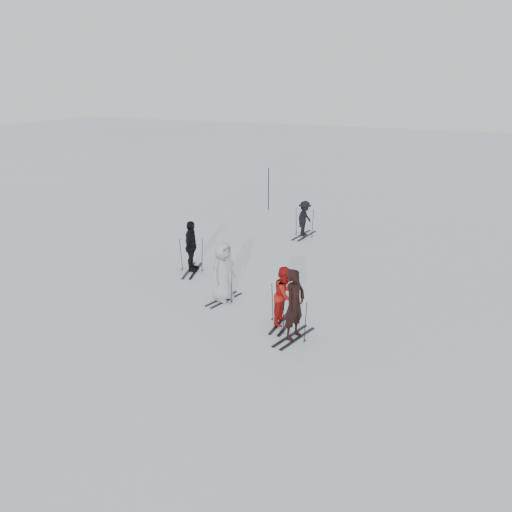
{
  "coord_description": "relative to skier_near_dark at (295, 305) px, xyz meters",
  "views": [
    {
      "loc": [
        6.59,
        -13.94,
        6.89
      ],
      "look_at": [
        0.0,
        1.0,
        1.0
      ],
      "focal_mm": 35.0,
      "sensor_mm": 36.0,
      "label": 1
    }
  ],
  "objects": [
    {
      "name": "skis_uphill_far",
      "position": [
        -2.78,
        9.14,
        -0.33
      ],
      "size": [
        1.98,
        1.23,
        1.36
      ],
      "primitive_type": null,
      "rotation": [
        0.0,
        0.0,
        1.43
      ],
      "color": "black",
      "rests_on": "ground"
    },
    {
      "name": "skier_uphill_left",
      "position": [
        -5.21,
        3.27,
        -0.05
      ],
      "size": [
        0.75,
        1.2,
        1.91
      ],
      "primitive_type": "imported",
      "rotation": [
        0.0,
        0.0,
        1.85
      ],
      "color": "black",
      "rests_on": "ground"
    },
    {
      "name": "skis_uphill_left",
      "position": [
        -5.21,
        3.27,
        -0.35
      ],
      "size": [
        1.99,
        1.4,
        1.31
      ],
      "primitive_type": null,
      "rotation": [
        0.0,
        0.0,
        1.85
      ],
      "color": "black",
      "rests_on": "ground"
    },
    {
      "name": "skier_near_dark",
      "position": [
        0.0,
        0.0,
        0.0
      ],
      "size": [
        0.66,
        0.84,
        2.02
      ],
      "primitive_type": "imported",
      "rotation": [
        0.0,
        0.0,
        1.3
      ],
      "color": "black",
      "rests_on": "ground"
    },
    {
      "name": "skis_near_dark",
      "position": [
        0.0,
        0.0,
        -0.4
      ],
      "size": [
        1.84,
        1.3,
        1.22
      ],
      "primitive_type": null,
      "rotation": [
        0.0,
        0.0,
        1.3
      ],
      "color": "black",
      "rests_on": "ground"
    },
    {
      "name": "skier_grey",
      "position": [
        -2.94,
        1.44,
        -0.02
      ],
      "size": [
        0.85,
        1.09,
        1.97
      ],
      "primitive_type": "imported",
      "rotation": [
        0.0,
        0.0,
        1.31
      ],
      "color": "#B2B6BC",
      "rests_on": "ground"
    },
    {
      "name": "skier_uphill_far",
      "position": [
        -2.78,
        9.14,
        -0.21
      ],
      "size": [
        0.73,
        1.11,
        1.6
      ],
      "primitive_type": "imported",
      "rotation": [
        0.0,
        0.0,
        1.43
      ],
      "color": "black",
      "rests_on": "ground"
    },
    {
      "name": "piste_marker",
      "position": [
        -6.11,
        12.92,
        0.14
      ],
      "size": [
        0.06,
        0.06,
        2.29
      ],
      "primitive_type": "cylinder",
      "rotation": [
        0.0,
        0.0,
        0.11
      ],
      "color": "black",
      "rests_on": "ground"
    },
    {
      "name": "skis_red",
      "position": [
        -0.55,
        0.71,
        -0.37
      ],
      "size": [
        1.75,
        0.93,
        1.27
      ],
      "primitive_type": null,
      "rotation": [
        0.0,
        0.0,
        1.57
      ],
      "color": "black",
      "rests_on": "ground"
    },
    {
      "name": "ground",
      "position": [
        -2.57,
        2.21,
        -1.01
      ],
      "size": [
        120.0,
        120.0,
        0.0
      ],
      "primitive_type": "plane",
      "color": "silver",
      "rests_on": "ground"
    },
    {
      "name": "skis_grey",
      "position": [
        -2.94,
        1.44,
        -0.45
      ],
      "size": [
        1.7,
        1.19,
        1.12
      ],
      "primitive_type": null,
      "rotation": [
        0.0,
        0.0,
        1.31
      ],
      "color": "black",
      "rests_on": "ground"
    },
    {
      "name": "skier_red",
      "position": [
        -0.55,
        0.71,
        -0.13
      ],
      "size": [
        0.67,
        0.85,
        1.75
      ],
      "primitive_type": "imported",
      "rotation": [
        0.0,
        0.0,
        1.57
      ],
      "color": "#B31A14",
      "rests_on": "ground"
    }
  ]
}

